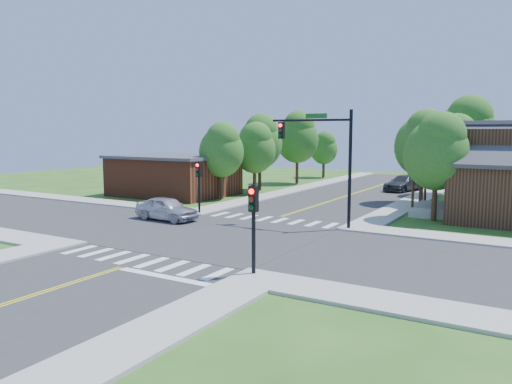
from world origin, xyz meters
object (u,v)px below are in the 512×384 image
Objects in this scene: signal_pole_se at (253,213)px; car_dgrey at (404,183)px; signal_pole_nw at (199,177)px; signal_mast_ne at (324,149)px; car_silver at (167,209)px.

car_dgrey is at bearing 93.68° from signal_pole_se.
car_dgrey is (9.10, 21.42, -1.89)m from signal_pole_nw.
signal_mast_ne is 11.12m from car_silver.
car_silver is (-9.88, -3.10, -4.07)m from signal_mast_ne.
signal_mast_ne is at bearing 98.56° from signal_pole_se.
signal_mast_ne is 1.53× the size of car_silver.
signal_mast_ne is at bearing -74.13° from car_dgrey.
car_silver reaches higher than car_dgrey.
car_silver is at bearing -96.35° from car_dgrey.
signal_mast_ne is 9.76m from signal_pole_nw.
signal_pole_se is at bearing -81.44° from signal_mast_ne.
signal_pole_se and signal_pole_nw have the same top height.
signal_mast_ne is at bearing 0.07° from signal_pole_nw.
signal_mast_ne is 1.27× the size of car_dgrey.
signal_mast_ne is 1.89× the size of signal_pole_se.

